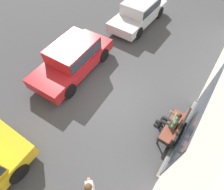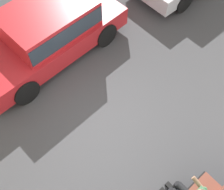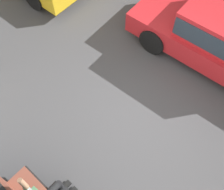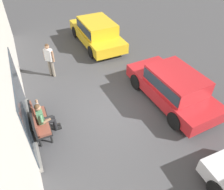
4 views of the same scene
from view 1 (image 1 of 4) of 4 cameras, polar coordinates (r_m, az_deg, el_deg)
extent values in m
plane|color=#424244|center=(7.82, -0.16, -0.87)|extent=(60.00, 60.00, 0.00)
cube|color=beige|center=(5.54, 29.96, -3.49)|extent=(18.00, 0.40, 4.65)
cube|color=#2D3842|center=(6.16, 24.69, -7.29)|extent=(3.40, 0.03, 2.50)
cube|color=gray|center=(7.22, 20.99, -12.10)|extent=(3.60, 0.12, 0.10)
cylinder|color=black|center=(6.87, 17.75, -15.86)|extent=(0.07, 0.07, 0.40)
cylinder|color=black|center=(7.55, 21.90, -7.48)|extent=(0.07, 0.07, 0.40)
cylinder|color=black|center=(6.86, 14.78, -14.32)|extent=(0.07, 0.07, 0.40)
cylinder|color=black|center=(7.54, 19.26, -6.10)|extent=(0.07, 0.07, 0.40)
cube|color=black|center=(6.98, 19.04, -9.94)|extent=(1.51, 0.55, 0.06)
cube|color=brown|center=(6.92, 19.22, -9.65)|extent=(1.45, 0.49, 0.10)
cube|color=black|center=(6.74, 21.53, -9.71)|extent=(1.51, 0.07, 0.55)
cube|color=brown|center=(6.73, 21.07, -9.48)|extent=(1.45, 0.06, 0.47)
cylinder|color=black|center=(6.89, 17.31, -8.96)|extent=(0.15, 0.42, 0.15)
cylinder|color=black|center=(7.11, 15.30, -9.10)|extent=(0.12, 0.12, 0.51)
cube|color=black|center=(7.31, 14.37, -9.58)|extent=(0.10, 0.24, 0.07)
cylinder|color=black|center=(6.99, 17.91, -7.85)|extent=(0.15, 0.42, 0.15)
cylinder|color=black|center=(7.21, 15.92, -8.02)|extent=(0.12, 0.12, 0.51)
cube|color=black|center=(7.40, 14.98, -8.53)|extent=(0.10, 0.24, 0.07)
cube|color=black|center=(6.94, 19.16, -9.22)|extent=(0.34, 0.24, 0.14)
cube|color=#4C7F56|center=(6.71, 19.80, -8.13)|extent=(0.38, 0.22, 0.56)
sphere|color=#A37556|center=(6.36, 20.85, -6.33)|extent=(0.22, 0.22, 0.22)
sphere|color=#4C331E|center=(6.33, 21.02, -6.22)|extent=(0.20, 0.20, 0.20)
cylinder|color=#4C7F56|center=(6.75, 20.68, -6.08)|extent=(0.20, 0.10, 0.28)
cylinder|color=#A37556|center=(6.87, 19.37, -5.66)|extent=(0.08, 0.27, 0.17)
cylinder|color=#4C7F56|center=(6.42, 19.43, -8.97)|extent=(0.25, 0.10, 0.22)
cylinder|color=#A37556|center=(6.23, 19.49, -8.56)|extent=(0.16, 0.08, 0.25)
cube|color=silver|center=(6.29, 20.19, -7.23)|extent=(0.02, 0.07, 0.15)
cube|color=silver|center=(12.08, 8.55, 24.37)|extent=(4.44, 1.79, 0.50)
cube|color=silver|center=(11.96, 9.39, 27.03)|extent=(2.31, 1.57, 0.63)
cube|color=#28333D|center=(11.96, 9.39, 27.03)|extent=(2.27, 1.61, 0.44)
cylinder|color=black|center=(10.80, 8.67, 19.37)|extent=(0.70, 0.18, 0.70)
cylinder|color=black|center=(11.51, 0.80, 22.34)|extent=(0.70, 0.18, 0.70)
cylinder|color=black|center=(12.98, 15.34, 24.58)|extent=(0.70, 0.18, 0.70)
cylinder|color=black|center=(13.58, 8.26, 27.14)|extent=(0.70, 0.18, 0.70)
cube|color=red|center=(8.75, -12.64, 10.44)|extent=(4.45, 2.07, 0.54)
cube|color=red|center=(8.45, -12.62, 14.11)|extent=(2.36, 1.73, 0.66)
cube|color=#28333D|center=(8.45, -12.62, 14.11)|extent=(2.31, 1.76, 0.46)
cylinder|color=black|center=(7.83, -13.69, 1.31)|extent=(0.71, 0.22, 0.70)
cylinder|color=black|center=(8.84, -22.25, 5.95)|extent=(0.71, 0.22, 0.70)
cylinder|color=black|center=(9.19, -2.78, 12.82)|extent=(0.71, 0.22, 0.70)
cylinder|color=black|center=(10.07, -11.40, 16.01)|extent=(0.71, 0.22, 0.70)
cylinder|color=black|center=(6.89, -28.23, -21.50)|extent=(0.69, 0.20, 0.69)
cylinder|color=gray|center=(6.04, -6.43, -28.53)|extent=(0.13, 0.13, 0.88)
cube|color=silver|center=(5.30, -7.17, -28.44)|extent=(0.40, 0.39, 0.60)
cylinder|color=#A37556|center=(5.37, -7.31, -26.07)|extent=(0.09, 0.09, 0.54)
sphere|color=#A37556|center=(4.88, -7.74, -27.77)|extent=(0.21, 0.21, 0.21)
sphere|color=#4C331E|center=(4.85, -7.78, -27.72)|extent=(0.19, 0.19, 0.19)
camera|label=2|loc=(1.86, 42.19, 32.76)|focal=45.00mm
camera|label=3|loc=(5.15, 43.82, 34.76)|focal=45.00mm
camera|label=4|loc=(9.54, 49.41, 40.80)|focal=35.00mm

